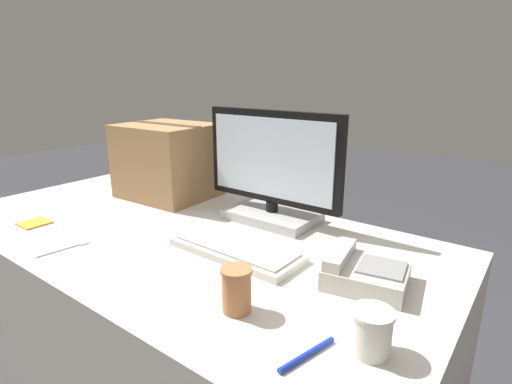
{
  "coord_description": "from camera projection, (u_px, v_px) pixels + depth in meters",
  "views": [
    {
      "loc": [
        0.99,
        -0.86,
        1.28
      ],
      "look_at": [
        0.24,
        0.13,
        0.91
      ],
      "focal_mm": 28.0,
      "sensor_mm": 36.0,
      "label": 1
    }
  ],
  "objects": [
    {
      "name": "pen_marker",
      "position": [
        307.0,
        354.0,
        0.76
      ],
      "size": [
        0.05,
        0.14,
        0.01
      ],
      "rotation": [
        0.0,
        0.0,
        4.47
      ],
      "color": "#1933B2",
      "rests_on": "office_desk"
    },
    {
      "name": "cardboard_box",
      "position": [
        168.0,
        161.0,
        1.73
      ],
      "size": [
        0.39,
        0.34,
        0.32
      ],
      "rotation": [
        0.0,
        0.0,
        0.04
      ],
      "color": "#9E754C",
      "rests_on": "office_desk"
    },
    {
      "name": "desk_phone",
      "position": [
        364.0,
        272.0,
        1.02
      ],
      "size": [
        0.23,
        0.21,
        0.08
      ],
      "rotation": [
        0.0,
        0.0,
        0.18
      ],
      "color": "beige",
      "rests_on": "office_desk"
    },
    {
      "name": "spoon",
      "position": [
        73.0,
        246.0,
        1.24
      ],
      "size": [
        0.04,
        0.16,
        0.0
      ],
      "rotation": [
        0.0,
        0.0,
        1.45
      ],
      "color": "silver",
      "rests_on": "office_desk"
    },
    {
      "name": "paper_cup_right",
      "position": [
        371.0,
        331.0,
        0.76
      ],
      "size": [
        0.09,
        0.09,
        0.09
      ],
      "color": "white",
      "rests_on": "office_desk"
    },
    {
      "name": "keyboard",
      "position": [
        236.0,
        249.0,
        1.2
      ],
      "size": [
        0.41,
        0.18,
        0.03
      ],
      "rotation": [
        0.0,
        0.0,
        -0.02
      ],
      "color": "beige",
      "rests_on": "office_desk"
    },
    {
      "name": "office_desk",
      "position": [
        183.0,
        325.0,
        1.49
      ],
      "size": [
        1.8,
        0.9,
        0.76
      ],
      "color": "beige",
      "rests_on": "ground_plane"
    },
    {
      "name": "sticky_note_pad",
      "position": [
        34.0,
        223.0,
        1.44
      ],
      "size": [
        0.09,
        0.09,
        0.01
      ],
      "color": "gold",
      "rests_on": "office_desk"
    },
    {
      "name": "monitor",
      "position": [
        272.0,
        175.0,
        1.43
      ],
      "size": [
        0.54,
        0.21,
        0.4
      ],
      "color": "#B7B7B7",
      "rests_on": "office_desk"
    },
    {
      "name": "paper_cup_left",
      "position": [
        237.0,
        290.0,
        0.9
      ],
      "size": [
        0.07,
        0.07,
        0.11
      ],
      "color": "#BC7547",
      "rests_on": "office_desk"
    }
  ]
}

